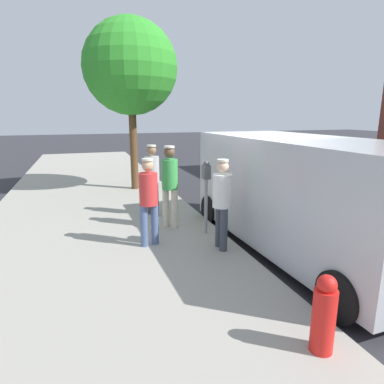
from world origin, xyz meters
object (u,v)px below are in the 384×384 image
(parked_van, at_px, (302,192))
(pedestrian_in_red, at_px, (149,197))
(pedestrian_in_white, at_px, (222,199))
(parking_meter_near, at_px, (206,185))
(fire_hydrant, at_px, (324,315))
(pedestrian_in_gray, at_px, (152,175))
(street_tree, at_px, (130,68))
(pedestrian_in_green, at_px, (170,181))

(parked_van, bearing_deg, pedestrian_in_red, -16.54)
(pedestrian_in_white, bearing_deg, parking_meter_near, -91.24)
(parking_meter_near, distance_m, fire_hydrant, 3.74)
(pedestrian_in_red, bearing_deg, fire_hydrant, 108.35)
(pedestrian_in_red, xyz_separation_m, fire_hydrant, (-1.13, 3.41, -0.52))
(pedestrian_in_red, bearing_deg, pedestrian_in_gray, -103.68)
(parked_van, bearing_deg, fire_hydrant, 58.38)
(pedestrian_in_gray, xyz_separation_m, street_tree, (-0.03, -3.09, 2.83))
(pedestrian_in_gray, relative_size, pedestrian_in_green, 0.96)
(street_tree, xyz_separation_m, fire_hydrant, (-0.63, 8.40, -3.39))
(pedestrian_in_gray, bearing_deg, pedestrian_in_green, 99.24)
(pedestrian_in_white, relative_size, pedestrian_in_green, 0.93)
(street_tree, bearing_deg, pedestrian_in_red, 84.32)
(pedestrian_in_red, distance_m, parked_van, 2.85)
(parking_meter_near, bearing_deg, pedestrian_in_red, 12.58)
(pedestrian_in_green, relative_size, street_tree, 0.34)
(pedestrian_in_white, xyz_separation_m, pedestrian_in_red, (1.21, -0.58, -0.00))
(parked_van, relative_size, fire_hydrant, 6.12)
(parked_van, xyz_separation_m, street_tree, (2.24, -5.80, 2.81))
(pedestrian_in_red, distance_m, street_tree, 5.78)
(parking_meter_near, height_order, pedestrian_in_green, pedestrian_in_green)
(parking_meter_near, xyz_separation_m, parked_van, (-1.50, 1.09, -0.03))
(parking_meter_near, distance_m, pedestrian_in_white, 0.86)
(pedestrian_in_gray, height_order, parked_van, parked_van)
(parking_meter_near, bearing_deg, street_tree, -81.14)
(pedestrian_in_white, distance_m, parked_van, 1.54)
(street_tree, bearing_deg, parking_meter_near, 98.86)
(pedestrian_in_red, bearing_deg, pedestrian_in_green, -125.90)
(pedestrian_in_white, height_order, fire_hydrant, pedestrian_in_white)
(parking_meter_near, distance_m, pedestrian_in_gray, 1.80)
(pedestrian_in_gray, xyz_separation_m, fire_hydrant, (-0.67, 5.31, -0.57))
(street_tree, bearing_deg, parked_van, 111.07)
(pedestrian_in_white, bearing_deg, parked_van, 171.23)
(parked_van, height_order, fire_hydrant, parked_van)
(parking_meter_near, distance_m, street_tree, 5.52)
(pedestrian_in_red, relative_size, parked_van, 0.31)
(pedestrian_in_green, bearing_deg, parking_meter_near, 135.33)
(fire_hydrant, bearing_deg, pedestrian_in_green, -83.31)
(pedestrian_in_green, bearing_deg, parked_van, 141.36)
(pedestrian_in_gray, bearing_deg, parking_meter_near, 115.35)
(pedestrian_in_gray, distance_m, parked_van, 3.53)
(pedestrian_in_gray, height_order, pedestrian_in_green, pedestrian_in_green)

